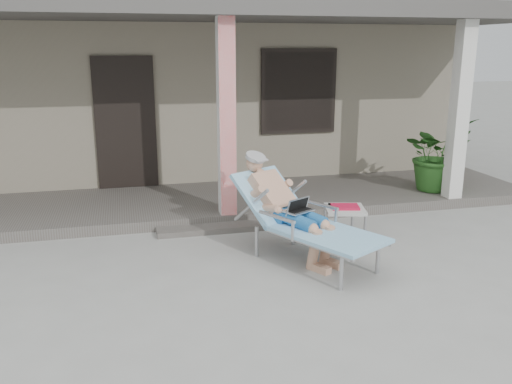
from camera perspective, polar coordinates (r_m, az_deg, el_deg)
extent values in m
plane|color=#9E9E99|center=(5.63, 1.23, -9.95)|extent=(60.00, 60.00, 0.00)
cube|color=gray|center=(11.54, -7.25, 10.51)|extent=(10.00, 5.00, 3.00)
cube|color=#474442|center=(11.53, -7.53, 18.70)|extent=(10.40, 5.40, 0.30)
cube|color=black|center=(8.98, -13.57, 7.04)|extent=(0.95, 0.06, 2.10)
cube|color=black|center=(9.40, 4.51, 10.51)|extent=(1.20, 0.06, 1.30)
cube|color=black|center=(9.39, 4.52, 10.51)|extent=(1.32, 0.05, 1.42)
cube|color=#605B56|center=(8.36, -4.09, -1.02)|extent=(10.00, 2.00, 0.15)
cube|color=red|center=(7.26, -3.14, 7.69)|extent=(0.22, 0.22, 2.61)
cube|color=silver|center=(8.62, 20.61, 7.91)|extent=(0.22, 0.22, 2.61)
cube|color=#474442|center=(8.06, -4.48, 18.53)|extent=(10.00, 2.30, 0.24)
cube|color=#605B56|center=(7.29, -2.54, -3.72)|extent=(2.00, 0.30, 0.07)
cylinder|color=#B7B7BC|center=(5.54, 8.97, -8.46)|extent=(0.04, 0.04, 0.37)
cylinder|color=#B7B7BC|center=(6.01, 12.70, -6.75)|extent=(0.04, 0.04, 0.37)
cylinder|color=#B7B7BC|center=(6.33, 0.07, -5.24)|extent=(0.04, 0.04, 0.37)
cylinder|color=#B7B7BC|center=(6.75, 3.96, -3.99)|extent=(0.04, 0.04, 0.37)
cube|color=#B7B7BC|center=(5.97, 7.46, -4.62)|extent=(1.14, 1.37, 0.03)
cube|color=#9DD9F2|center=(5.96, 7.47, -4.40)|extent=(1.24, 1.45, 0.04)
cube|color=#B7B7BC|center=(6.47, 1.50, -0.75)|extent=(0.83, 0.81, 0.49)
cube|color=#9DD9F2|center=(6.46, 1.50, -0.46)|extent=(0.95, 0.92, 0.56)
cylinder|color=#A5A5A7|center=(6.56, -0.22, 3.75)|extent=(0.33, 0.33, 0.13)
cube|color=silver|center=(6.18, 4.44, -1.95)|extent=(0.40, 0.37, 0.23)
cube|color=beige|center=(6.96, 9.36, -1.81)|extent=(0.59, 0.59, 0.04)
cylinder|color=#B7B7BC|center=(6.77, 8.40, -4.04)|extent=(0.04, 0.04, 0.37)
cylinder|color=#B7B7BC|center=(6.93, 11.39, -3.75)|extent=(0.04, 0.04, 0.37)
cylinder|color=#B7B7BC|center=(7.12, 7.23, -3.06)|extent=(0.04, 0.04, 0.37)
cylinder|color=#B7B7BC|center=(7.26, 10.11, -2.81)|extent=(0.04, 0.04, 0.37)
cube|color=red|center=(6.95, 9.37, -1.54)|extent=(0.39, 0.33, 0.03)
cube|color=black|center=(7.06, 8.97, -1.30)|extent=(0.34, 0.10, 0.03)
imported|color=#26591E|center=(9.10, 18.48, 3.84)|extent=(1.21, 1.10, 1.18)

